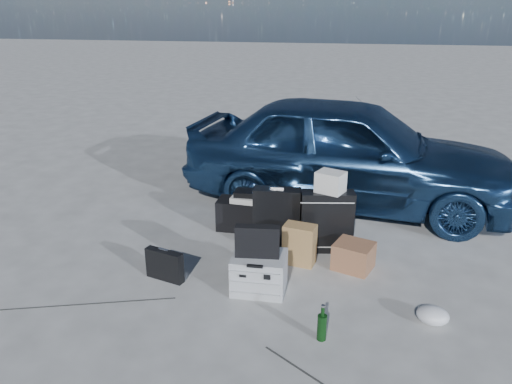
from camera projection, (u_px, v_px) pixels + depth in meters
The scene contains 15 objects.
ground at pixel (253, 292), 4.51m from camera, with size 60.00×60.00×0.00m, color #B1B0AC.
car at pixel (348, 151), 6.29m from camera, with size 1.64×4.07×1.39m, color #284E7F.
pelican_case at pixel (259, 273), 4.49m from camera, with size 0.48×0.39×0.35m, color #A2A4A8.
laptop_bag at pixel (257, 241), 4.37m from camera, with size 0.39×0.10×0.29m, color black.
briefcase at pixel (165, 265), 4.67m from camera, with size 0.38×0.09×0.30m, color black.
suitcase_left at pixel (277, 217), 5.28m from camera, with size 0.50×0.18×0.64m, color black.
suitcase_right at pixel (327, 221), 5.17m from camera, with size 0.54×0.20×0.65m, color black.
white_carton at pixel (331, 182), 5.03m from camera, with size 0.27×0.21×0.21m, color silver.
duffel_bag at pixel (248, 215), 5.71m from camera, with size 0.70×0.30×0.35m, color black.
flat_box_white at pixel (248, 198), 5.62m from camera, with size 0.36×0.27×0.06m, color silver.
flat_box_black at pixel (247, 193), 5.61m from camera, with size 0.28×0.20×0.06m, color black.
kraft_bag at pixel (300, 244), 4.94m from camera, with size 0.31×0.19×0.41m, color #A97649.
cardboard_box at pixel (354, 256), 4.87m from camera, with size 0.36×0.31×0.27m, color #9A6543.
plastic_bag at pixel (433, 315), 4.05m from camera, with size 0.26×0.22×0.14m, color silver.
green_bottle at pixel (322, 323), 3.83m from camera, with size 0.07×0.07×0.29m, color black.
Camera 1 is at (0.76, -3.82, 2.45)m, focal length 35.00 mm.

